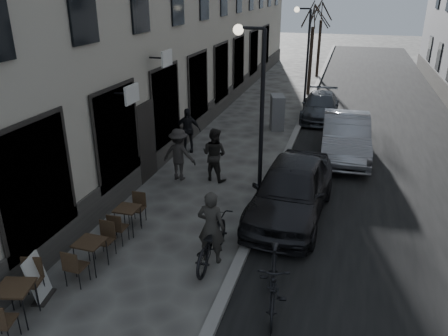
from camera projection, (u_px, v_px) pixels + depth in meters
The scene contains 20 objects.
road at pixel (380, 122), 20.97m from camera, with size 7.30×60.00×0.00m, color black.
kerb at pixel (304, 115), 21.88m from camera, with size 0.25×60.00×0.12m, color gray.
streetlamp_near at pixel (256, 99), 11.91m from camera, with size 0.90×0.28×5.09m.
streetlamp_far at pixel (305, 46), 22.57m from camera, with size 0.90×0.28×5.09m.
tree_near at pixel (314, 13), 24.64m from camera, with size 2.40×2.40×5.70m.
tree_far at pixel (322, 8), 29.97m from camera, with size 2.40×2.40×5.70m.
bistro_set_a at pixel (17, 300), 8.28m from camera, with size 0.79×1.61×0.92m.
bistro_set_b at pixel (91, 253), 9.81m from camera, with size 0.63×1.49×0.87m.
bistro_set_c at pixel (128, 217), 11.34m from camera, with size 0.59×1.43×0.84m.
sign_board at pixel (39, 282), 8.92m from camera, with size 0.43×0.61×0.98m.
utility_cabinet at pixel (277, 112), 19.68m from camera, with size 0.56×1.02×1.53m, color slate.
bicycle at pixel (211, 240), 10.11m from camera, with size 0.72×2.07×1.09m, color black.
cyclist_rider at pixel (211, 227), 9.98m from camera, with size 0.65×0.43×1.78m, color #2B2825.
pedestrian_near at pixel (214, 154), 14.33m from camera, with size 0.87×0.68×1.79m, color black.
pedestrian_mid at pixel (179, 154), 14.38m from camera, with size 1.13×0.65×1.75m, color #2A2725.
pedestrian_far at pixel (187, 130), 16.87m from camera, with size 1.01×0.42×1.73m, color black.
car_near at pixel (291, 190), 12.03m from camera, with size 1.92×4.76×1.62m, color black.
car_mid at pixel (345, 136), 16.40m from camera, with size 1.68×4.83×1.59m, color gray.
car_far at pixel (320, 106), 21.27m from camera, with size 1.72×4.23×1.23m, color #3B3F46.
moped at pixel (273, 281), 8.56m from camera, with size 0.59×2.09×1.26m, color black.
Camera 1 is at (2.22, -5.52, 5.96)m, focal length 35.00 mm.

